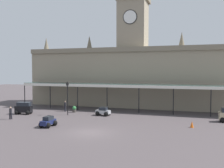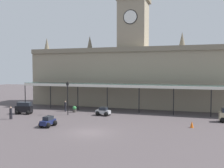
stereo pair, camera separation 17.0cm
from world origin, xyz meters
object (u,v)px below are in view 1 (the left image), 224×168
at_px(car_black_van, 24,109).
at_px(traffic_cone, 192,124).
at_px(car_silver_sedan, 103,112).
at_px(car_navy_sedan, 48,122).
at_px(victorian_lamppost, 68,94).
at_px(pedestrian_beside_cars, 11,112).
at_px(planter_near_kerb, 74,109).
at_px(pedestrian_near_entrance, 65,106).

xyz_separation_m(car_black_van, traffic_cone, (23.69, -1.70, -0.44)).
height_order(car_silver_sedan, car_navy_sedan, same).
height_order(car_black_van, car_navy_sedan, car_black_van).
bearing_deg(victorian_lamppost, car_black_van, -168.92).
xyz_separation_m(car_silver_sedan, pedestrian_beside_cars, (-10.78, -6.20, 0.41)).
height_order(car_silver_sedan, planter_near_kerb, car_silver_sedan).
relative_size(car_black_van, planter_near_kerb, 2.64).
xyz_separation_m(pedestrian_near_entrance, traffic_cone, (18.87, -5.50, -0.54)).
bearing_deg(planter_near_kerb, car_silver_sedan, -13.65).
relative_size(car_silver_sedan, planter_near_kerb, 2.22).
bearing_deg(traffic_cone, car_navy_sedan, -164.39).
bearing_deg(car_navy_sedan, victorian_lamppost, 100.16).
bearing_deg(planter_near_kerb, car_black_van, -150.63).
relative_size(pedestrian_beside_cars, victorian_lamppost, 0.34).
bearing_deg(car_silver_sedan, car_navy_sedan, -113.67).
bearing_deg(pedestrian_near_entrance, car_black_van, -141.71).
bearing_deg(car_black_van, victorian_lamppost, 11.08).
height_order(victorian_lamppost, traffic_cone, victorian_lamppost).
distance_m(car_navy_sedan, planter_near_kerb, 9.85).
bearing_deg(traffic_cone, pedestrian_beside_cars, -174.70).
relative_size(car_black_van, pedestrian_near_entrance, 1.52).
distance_m(car_silver_sedan, car_navy_sedan, 9.28).
bearing_deg(planter_near_kerb, pedestrian_beside_cars, -127.10).
bearing_deg(car_navy_sedan, planter_near_kerb, 98.30).
bearing_deg(traffic_cone, planter_near_kerb, 162.81).
height_order(car_navy_sedan, victorian_lamppost, victorian_lamppost).
bearing_deg(car_black_van, pedestrian_near_entrance, 38.29).
bearing_deg(pedestrian_near_entrance, car_navy_sedan, -72.87).
bearing_deg(victorian_lamppost, car_silver_sedan, 12.27).
relative_size(pedestrian_near_entrance, traffic_cone, 2.28).
relative_size(car_navy_sedan, pedestrian_beside_cars, 1.25).
relative_size(car_navy_sedan, traffic_cone, 2.86).
bearing_deg(car_navy_sedan, pedestrian_near_entrance, 107.13).
distance_m(car_navy_sedan, victorian_lamppost, 7.93).
xyz_separation_m(car_silver_sedan, pedestrian_near_entrance, (-6.78, 1.42, 0.41)).
relative_size(car_navy_sedan, victorian_lamppost, 0.43).
bearing_deg(car_black_van, car_navy_sedan, -37.83).
distance_m(pedestrian_beside_cars, traffic_cone, 22.97).
height_order(car_black_van, traffic_cone, car_black_van).
bearing_deg(victorian_lamppost, traffic_cone, -9.87).
distance_m(pedestrian_near_entrance, victorian_lamppost, 3.71).
relative_size(car_silver_sedan, traffic_cone, 2.91).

